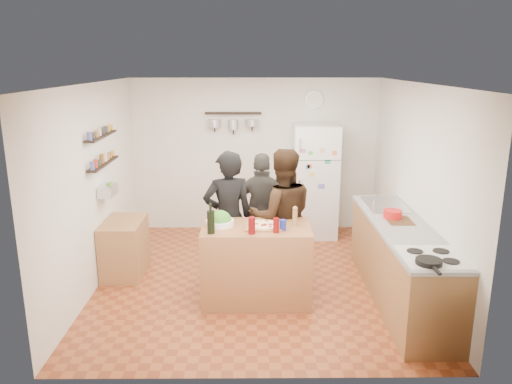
{
  "coord_description": "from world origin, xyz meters",
  "views": [
    {
      "loc": [
        -0.04,
        -6.0,
        2.75
      ],
      "look_at": [
        0.0,
        0.1,
        1.15
      ],
      "focal_mm": 35.0,
      "sensor_mm": 36.0,
      "label": 1
    }
  ],
  "objects_px": {
    "skillet": "(429,262)",
    "side_table": "(125,247)",
    "pepper_mill": "(295,218)",
    "wine_bottle": "(211,222)",
    "wall_clock": "(314,100)",
    "salt_canister": "(283,225)",
    "person_back": "(263,211)",
    "fridge": "(315,181)",
    "prep_island": "(256,263)",
    "person_left": "(228,218)",
    "red_bowl": "(393,214)",
    "person_center": "(282,217)",
    "counter_run": "(401,263)",
    "salad_bowl": "(220,223)"
  },
  "relations": [
    {
      "from": "skillet",
      "to": "side_table",
      "type": "distance_m",
      "value": 3.88
    },
    {
      "from": "pepper_mill",
      "to": "wine_bottle",
      "type": "bearing_deg",
      "value": -164.13
    },
    {
      "from": "pepper_mill",
      "to": "wall_clock",
      "type": "relative_size",
      "value": 0.61
    },
    {
      "from": "salt_canister",
      "to": "person_back",
      "type": "relative_size",
      "value": 0.08
    },
    {
      "from": "fridge",
      "to": "prep_island",
      "type": "bearing_deg",
      "value": -112.43
    },
    {
      "from": "prep_island",
      "to": "pepper_mill",
      "type": "bearing_deg",
      "value": 6.34
    },
    {
      "from": "side_table",
      "to": "fridge",
      "type": "bearing_deg",
      "value": 29.82
    },
    {
      "from": "person_left",
      "to": "side_table",
      "type": "distance_m",
      "value": 1.5
    },
    {
      "from": "prep_island",
      "to": "red_bowl",
      "type": "bearing_deg",
      "value": 10.39
    },
    {
      "from": "prep_island",
      "to": "fridge",
      "type": "height_order",
      "value": "fridge"
    },
    {
      "from": "person_center",
      "to": "skillet",
      "type": "height_order",
      "value": "person_center"
    },
    {
      "from": "prep_island",
      "to": "side_table",
      "type": "height_order",
      "value": "prep_island"
    },
    {
      "from": "counter_run",
      "to": "side_table",
      "type": "xyz_separation_m",
      "value": [
        -3.44,
        0.76,
        -0.09
      ]
    },
    {
      "from": "salt_canister",
      "to": "wall_clock",
      "type": "xyz_separation_m",
      "value": [
        0.65,
        2.76,
        1.18
      ]
    },
    {
      "from": "wine_bottle",
      "to": "wall_clock",
      "type": "distance_m",
      "value": 3.39
    },
    {
      "from": "pepper_mill",
      "to": "red_bowl",
      "type": "height_order",
      "value": "pepper_mill"
    },
    {
      "from": "salt_canister",
      "to": "side_table",
      "type": "bearing_deg",
      "value": 156.49
    },
    {
      "from": "salad_bowl",
      "to": "red_bowl",
      "type": "distance_m",
      "value": 2.09
    },
    {
      "from": "fridge",
      "to": "wall_clock",
      "type": "xyz_separation_m",
      "value": [
        0.0,
        0.33,
        1.25
      ]
    },
    {
      "from": "skillet",
      "to": "person_back",
      "type": "bearing_deg",
      "value": 125.25
    },
    {
      "from": "salt_canister",
      "to": "skillet",
      "type": "bearing_deg",
      "value": -37.66
    },
    {
      "from": "wine_bottle",
      "to": "skillet",
      "type": "distance_m",
      "value": 2.29
    },
    {
      "from": "prep_island",
      "to": "fridge",
      "type": "relative_size",
      "value": 0.69
    },
    {
      "from": "person_left",
      "to": "red_bowl",
      "type": "relative_size",
      "value": 7.67
    },
    {
      "from": "red_bowl",
      "to": "person_left",
      "type": "bearing_deg",
      "value": 174.87
    },
    {
      "from": "salad_bowl",
      "to": "wine_bottle",
      "type": "bearing_deg",
      "value": -106.5
    },
    {
      "from": "salad_bowl",
      "to": "person_left",
      "type": "bearing_deg",
      "value": 80.04
    },
    {
      "from": "red_bowl",
      "to": "person_center",
      "type": "bearing_deg",
      "value": 171.28
    },
    {
      "from": "pepper_mill",
      "to": "red_bowl",
      "type": "relative_size",
      "value": 0.82
    },
    {
      "from": "salt_canister",
      "to": "skillet",
      "type": "distance_m",
      "value": 1.65
    },
    {
      "from": "person_center",
      "to": "red_bowl",
      "type": "height_order",
      "value": "person_center"
    },
    {
      "from": "wine_bottle",
      "to": "side_table",
      "type": "relative_size",
      "value": 0.32
    },
    {
      "from": "wine_bottle",
      "to": "side_table",
      "type": "distance_m",
      "value": 1.72
    },
    {
      "from": "wall_clock",
      "to": "salad_bowl",
      "type": "bearing_deg",
      "value": -117.94
    },
    {
      "from": "prep_island",
      "to": "salt_canister",
      "type": "relative_size",
      "value": 10.37
    },
    {
      "from": "wine_bottle",
      "to": "person_left",
      "type": "bearing_deg",
      "value": 77.48
    },
    {
      "from": "pepper_mill",
      "to": "fridge",
      "type": "distance_m",
      "value": 2.32
    },
    {
      "from": "pepper_mill",
      "to": "red_bowl",
      "type": "xyz_separation_m",
      "value": [
        1.2,
        0.25,
        -0.03
      ]
    },
    {
      "from": "side_table",
      "to": "red_bowl",
      "type": "bearing_deg",
      "value": -7.78
    },
    {
      "from": "prep_island",
      "to": "salad_bowl",
      "type": "distance_m",
      "value": 0.65
    },
    {
      "from": "wine_bottle",
      "to": "fridge",
      "type": "bearing_deg",
      "value": 60.11
    },
    {
      "from": "salad_bowl",
      "to": "counter_run",
      "type": "relative_size",
      "value": 0.12
    },
    {
      "from": "prep_island",
      "to": "person_left",
      "type": "bearing_deg",
      "value": 125.5
    },
    {
      "from": "red_bowl",
      "to": "wall_clock",
      "type": "bearing_deg",
      "value": 106.69
    },
    {
      "from": "wine_bottle",
      "to": "fridge",
      "type": "distance_m",
      "value": 2.92
    },
    {
      "from": "person_back",
      "to": "wall_clock",
      "type": "relative_size",
      "value": 5.28
    },
    {
      "from": "pepper_mill",
      "to": "person_back",
      "type": "xyz_separation_m",
      "value": [
        -0.35,
        0.95,
        -0.21
      ]
    },
    {
      "from": "prep_island",
      "to": "counter_run",
      "type": "relative_size",
      "value": 0.48
    },
    {
      "from": "person_center",
      "to": "skillet",
      "type": "distance_m",
      "value": 2.08
    },
    {
      "from": "prep_island",
      "to": "person_back",
      "type": "bearing_deg",
      "value": 84.43
    }
  ]
}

